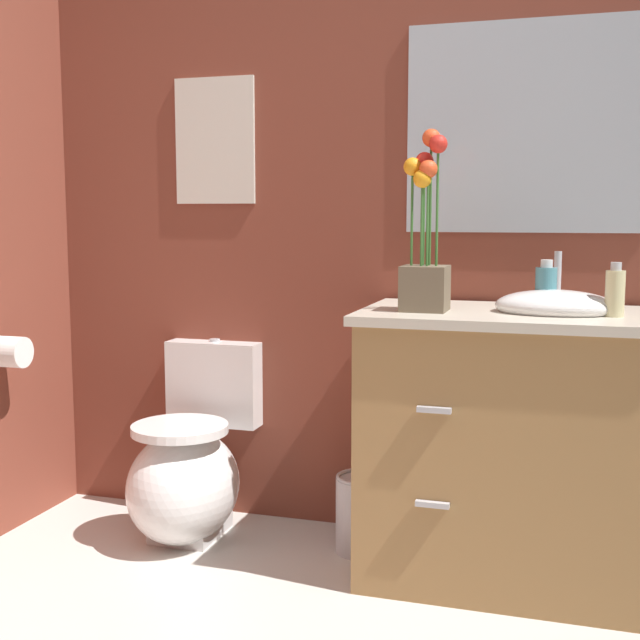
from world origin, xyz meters
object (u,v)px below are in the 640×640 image
at_px(soap_bottle, 546,288).
at_px(wall_mirror, 526,127).
at_px(flower_vase, 425,252).
at_px(vanity_cabinet, 512,444).
at_px(toilet_paper_roll, 11,352).
at_px(lotion_bottle, 615,292).
at_px(trash_bin, 362,513).
at_px(wall_poster, 215,141).
at_px(toilet, 189,471).

xyz_separation_m(soap_bottle, wall_mirror, (-0.09, 0.26, 0.51)).
relative_size(flower_vase, wall_mirror, 0.70).
height_order(vanity_cabinet, soap_bottle, vanity_cabinet).
height_order(soap_bottle, toilet_paper_roll, soap_bottle).
xyz_separation_m(lotion_bottle, trash_bin, (-0.79, 0.12, -0.80)).
bearing_deg(wall_poster, vanity_cabinet, -14.54).
relative_size(toilet, lotion_bottle, 4.33).
xyz_separation_m(wall_poster, wall_mirror, (1.13, 0.00, 0.02)).
xyz_separation_m(flower_vase, trash_bin, (-0.23, 0.14, -0.91)).
relative_size(vanity_cabinet, soap_bottle, 6.55).
distance_m(vanity_cabinet, soap_bottle, 0.50).
height_order(toilet, lotion_bottle, lotion_bottle).
xyz_separation_m(toilet, wall_poster, (0.00, 0.27, 1.19)).
bearing_deg(wall_mirror, wall_poster, 180.00).
relative_size(trash_bin, toilet_paper_roll, 2.47).
relative_size(soap_bottle, lotion_bottle, 1.00).
bearing_deg(wall_poster, toilet, -90.00).
xyz_separation_m(flower_vase, wall_poster, (-0.86, 0.36, 0.39)).
relative_size(wall_mirror, toilet_paper_roll, 7.27).
distance_m(flower_vase, toilet_paper_roll, 1.50).
distance_m(toilet, vanity_cabinet, 1.15).
height_order(soap_bottle, wall_poster, wall_poster).
xyz_separation_m(vanity_cabinet, soap_bottle, (0.09, 0.03, 0.49)).
distance_m(toilet, toilet_paper_roll, 0.76).
bearing_deg(vanity_cabinet, toilet, 178.66).
bearing_deg(trash_bin, lotion_bottle, -8.91).
height_order(wall_poster, wall_mirror, wall_mirror).
bearing_deg(wall_mirror, toilet_paper_roll, -164.88).
height_order(vanity_cabinet, lotion_bottle, vanity_cabinet).
distance_m(lotion_bottle, wall_mirror, 0.68).
height_order(soap_bottle, wall_mirror, wall_mirror).
height_order(soap_bottle, lotion_bottle, same).
relative_size(flower_vase, soap_bottle, 3.50).
bearing_deg(wall_mirror, flower_vase, -126.78).
bearing_deg(toilet_paper_roll, wall_mirror, 15.12).
relative_size(soap_bottle, trash_bin, 0.59).
distance_m(toilet, flower_vase, 1.18).
distance_m(lotion_bottle, wall_poster, 1.54).
xyz_separation_m(flower_vase, toilet_paper_roll, (-1.45, -0.10, -0.37)).
relative_size(soap_bottle, wall_mirror, 0.20).
distance_m(toilet, wall_mirror, 1.68).
bearing_deg(wall_poster, flower_vase, -22.67).
relative_size(vanity_cabinet, wall_mirror, 1.30).
bearing_deg(trash_bin, toilet_paper_roll, -168.70).
relative_size(lotion_bottle, wall_poster, 0.34).
bearing_deg(toilet_paper_roll, soap_bottle, 6.39).
height_order(flower_vase, trash_bin, flower_vase).
height_order(flower_vase, toilet_paper_roll, flower_vase).
relative_size(soap_bottle, wall_poster, 0.34).
relative_size(vanity_cabinet, wall_poster, 2.25).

